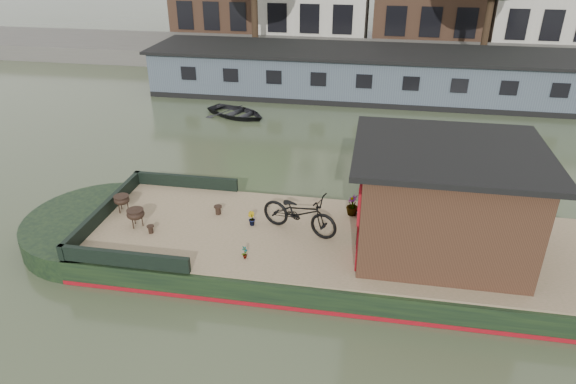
% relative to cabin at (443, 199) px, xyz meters
% --- Properties ---
extents(ground, '(120.00, 120.00, 0.00)m').
position_rel_cabin_xyz_m(ground, '(-2.19, 0.00, -1.88)').
color(ground, '#323E27').
rests_on(ground, ground).
extents(houseboat_hull, '(14.01, 4.02, 0.60)m').
position_rel_cabin_xyz_m(houseboat_hull, '(-3.52, 0.00, -1.60)').
color(houseboat_hull, black).
rests_on(houseboat_hull, ground).
extents(houseboat_deck, '(11.80, 3.80, 0.05)m').
position_rel_cabin_xyz_m(houseboat_deck, '(-2.19, 0.00, -1.25)').
color(houseboat_deck, '#97775D').
rests_on(houseboat_deck, houseboat_hull).
extents(bow_bulwark, '(3.00, 4.00, 0.35)m').
position_rel_cabin_xyz_m(bow_bulwark, '(-7.25, 0.00, -1.05)').
color(bow_bulwark, black).
rests_on(bow_bulwark, houseboat_deck).
extents(cabin, '(4.00, 3.50, 2.42)m').
position_rel_cabin_xyz_m(cabin, '(0.00, 0.00, 0.00)').
color(cabin, black).
rests_on(cabin, houseboat_deck).
extents(bicycle, '(2.06, 1.27, 1.02)m').
position_rel_cabin_xyz_m(bicycle, '(-3.18, 0.13, -0.72)').
color(bicycle, black).
rests_on(bicycle, houseboat_deck).
extents(potted_plant_b, '(0.25, 0.24, 0.35)m').
position_rel_cabin_xyz_m(potted_plant_b, '(-4.38, 0.22, -1.05)').
color(potted_plant_b, brown).
rests_on(potted_plant_b, houseboat_deck).
extents(potted_plant_d, '(0.38, 0.38, 0.54)m').
position_rel_cabin_xyz_m(potted_plant_d, '(-1.99, 1.15, -0.96)').
color(potted_plant_d, maroon).
rests_on(potted_plant_d, houseboat_deck).
extents(potted_plant_e, '(0.14, 0.18, 0.31)m').
position_rel_cabin_xyz_m(potted_plant_e, '(-4.18, -1.21, -1.08)').
color(potted_plant_e, '#9D352E').
rests_on(potted_plant_e, houseboat_deck).
extents(brazier_front, '(0.55, 0.55, 0.46)m').
position_rel_cabin_xyz_m(brazier_front, '(-7.11, -0.33, -1.00)').
color(brazier_front, black).
rests_on(brazier_front, houseboat_deck).
extents(brazier_rear, '(0.48, 0.48, 0.44)m').
position_rel_cabin_xyz_m(brazier_rear, '(-7.79, 0.31, -1.01)').
color(brazier_rear, black).
rests_on(brazier_rear, houseboat_deck).
extents(bollard_port, '(0.20, 0.20, 0.23)m').
position_rel_cabin_xyz_m(bollard_port, '(-5.34, 0.59, -1.11)').
color(bollard_port, black).
rests_on(bollard_port, houseboat_deck).
extents(bollard_stbd, '(0.17, 0.17, 0.20)m').
position_rel_cabin_xyz_m(bollard_stbd, '(-6.65, -0.57, -1.13)').
color(bollard_stbd, black).
rests_on(bollard_stbd, houseboat_deck).
extents(dinghy, '(3.34, 2.98, 0.57)m').
position_rel_cabin_xyz_m(dinghy, '(-7.40, 9.93, -1.59)').
color(dinghy, black).
rests_on(dinghy, ground).
extents(far_houseboat, '(20.40, 4.40, 2.11)m').
position_rel_cabin_xyz_m(far_houseboat, '(-2.19, 14.00, -0.91)').
color(far_houseboat, '#414D56').
rests_on(far_houseboat, ground).
extents(quay, '(60.00, 6.00, 0.90)m').
position_rel_cabin_xyz_m(quay, '(-2.19, 20.50, -1.43)').
color(quay, '#47443F').
rests_on(quay, ground).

